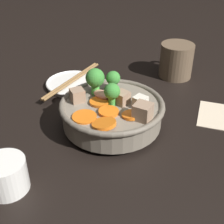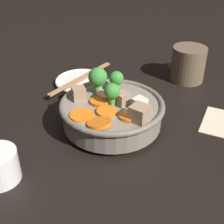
{
  "view_description": "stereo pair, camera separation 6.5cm",
  "coord_description": "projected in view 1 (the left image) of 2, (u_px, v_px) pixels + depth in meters",
  "views": [
    {
      "loc": [
        -0.53,
        -0.11,
        0.39
      ],
      "look_at": [
        0.0,
        0.0,
        0.04
      ],
      "focal_mm": 50.0,
      "sensor_mm": 36.0,
      "label": 1
    },
    {
      "loc": [
        -0.52,
        -0.17,
        0.39
      ],
      "look_at": [
        0.0,
        0.0,
        0.04
      ],
      "focal_mm": 50.0,
      "sensor_mm": 36.0,
      "label": 2
    }
  ],
  "objects": [
    {
      "name": "stirfry_bowl",
      "position": [
        112.0,
        110.0,
        0.65
      ],
      "size": [
        0.22,
        0.22,
        0.11
      ],
      "color": "slate",
      "rests_on": "ground_plane"
    },
    {
      "name": "side_saucer",
      "position": [
        72.0,
        83.0,
        0.82
      ],
      "size": [
        0.14,
        0.14,
        0.01
      ],
      "color": "white",
      "rests_on": "ground_plane"
    },
    {
      "name": "chopsticks_pair",
      "position": [
        72.0,
        80.0,
        0.82
      ],
      "size": [
        0.23,
        0.09,
        0.01
      ],
      "color": "olive",
      "rests_on": "side_saucer"
    },
    {
      "name": "napkin",
      "position": [
        216.0,
        115.0,
        0.71
      ],
      "size": [
        0.12,
        0.09,
        0.0
      ],
      "color": "beige",
      "rests_on": "ground_plane"
    },
    {
      "name": "tea_cup",
      "position": [
        6.0,
        175.0,
        0.51
      ],
      "size": [
        0.07,
        0.07,
        0.06
      ],
      "color": "white",
      "rests_on": "ground_plane"
    },
    {
      "name": "ground_plane",
      "position": [
        112.0,
        127.0,
        0.67
      ],
      "size": [
        3.0,
        3.0,
        0.0
      ],
      "primitive_type": "plane",
      "color": "black"
    },
    {
      "name": "dark_mug",
      "position": [
        176.0,
        60.0,
        0.85
      ],
      "size": [
        0.12,
        0.09,
        0.09
      ],
      "color": "brown",
      "rests_on": "ground_plane"
    }
  ]
}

